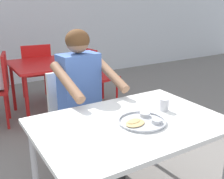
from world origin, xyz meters
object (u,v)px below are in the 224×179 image
Objects in this scene: thali_tray at (142,121)px; chair_red_far at (36,69)px; drinking_cup at (164,104)px; chair_red_right at (95,73)px; chair_foreground at (74,109)px; diner_foreground at (85,91)px; table_foreground at (130,131)px; table_background_red at (48,69)px.

thali_tray is 0.36× the size of chair_red_far.
chair_red_right is (0.47, 1.96, -0.28)m from drinking_cup.
drinking_cup is at bearing -68.01° from chair_foreground.
chair_red_right reaches higher than chair_foreground.
diner_foreground reaches higher than chair_red_right.
drinking_cup is at bearing -103.46° from chair_red_right.
drinking_cup is 0.10× the size of chair_foreground.
thali_tray is at bearing -84.83° from chair_foreground.
table_background_red is (0.13, 2.06, -0.02)m from table_foreground.
drinking_cup reaches higher than thali_tray.
chair_red_far is at bearing 94.26° from drinking_cup.
drinking_cup is 2.04m from chair_red_right.
table_background_red is at bearing 82.57° from chair_foreground.
thali_tray is at bearing -84.39° from diner_foreground.
chair_foreground is (-0.03, 0.88, -0.15)m from table_foreground.
drinking_cup is 0.10× the size of chair_red_right.
drinking_cup is at bearing -84.65° from table_background_red.
table_background_red is at bearing 86.46° from table_foreground.
thali_tray is at bearing -91.40° from chair_red_far.
chair_red_right is at bearing 76.54° from drinking_cup.
chair_red_right is at bearing 68.51° from table_foreground.
diner_foreground is (0.01, -0.22, 0.24)m from chair_foreground.
chair_red_far is at bearing 87.29° from table_foreground.
drinking_cup is at bearing 18.47° from thali_tray.
chair_red_right is (0.73, 2.05, -0.24)m from thali_tray.
table_foreground is at bearing -92.71° from chair_red_far.
chair_foreground is at bearing 91.69° from table_foreground.
table_foreground is at bearing -173.99° from drinking_cup.
drinking_cup is 2.04m from table_background_red.
diner_foreground is at bearing -95.71° from table_background_red.
chair_red_far reaches higher than chair_foreground.
thali_tray is at bearing -42.06° from table_foreground.
thali_tray is 0.37× the size of chair_red_right.
thali_tray is at bearing -109.55° from chair_red_right.
chair_foreground is 1.19m from table_background_red.
chair_red_right is at bearing 70.45° from thali_tray.
diner_foreground reaches higher than drinking_cup.
chair_foreground reaches higher than table_background_red.
chair_red_right is at bearing -43.25° from chair_red_far.
chair_red_far is (-0.66, 0.62, 0.02)m from chair_red_right.
table_foreground is 1.36× the size of table_background_red.
table_foreground is 0.89m from chair_foreground.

